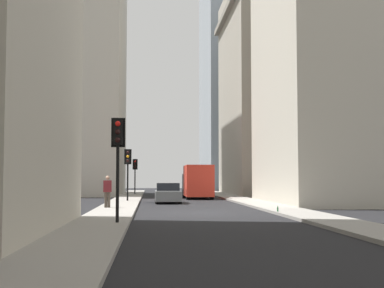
% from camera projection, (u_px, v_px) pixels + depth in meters
% --- Properties ---
extents(ground_plane, '(135.00, 135.00, 0.00)m').
position_uv_depth(ground_plane, '(202.00, 213.00, 26.99)').
color(ground_plane, black).
extents(sidewalk_right, '(90.00, 2.20, 0.14)m').
position_uv_depth(sidewalk_right, '(113.00, 212.00, 26.64)').
color(sidewalk_right, gray).
rests_on(sidewalk_right, ground_plane).
extents(sidewalk_left, '(90.00, 2.20, 0.14)m').
position_uv_depth(sidewalk_left, '(290.00, 211.00, 27.34)').
color(sidewalk_left, gray).
rests_on(sidewalk_left, ground_plane).
extents(building_left_far, '(16.53, 10.50, 22.24)m').
position_uv_depth(building_left_far, '(275.00, 91.00, 57.17)').
color(building_left_far, '#A8A091').
rests_on(building_left_far, ground_plane).
extents(building_right_far, '(15.10, 10.50, 28.65)m').
position_uv_depth(building_right_far, '(76.00, 60.00, 56.66)').
color(building_right_far, '#B7B2A5').
rests_on(building_right_far, ground_plane).
extents(delivery_truck, '(6.46, 2.25, 2.84)m').
position_uv_depth(delivery_truck, '(197.00, 182.00, 45.97)').
color(delivery_truck, red).
rests_on(delivery_truck, ground_plane).
extents(hatchback_grey, '(4.30, 1.78, 1.42)m').
position_uv_depth(hatchback_grey, '(168.00, 194.00, 37.68)').
color(hatchback_grey, slate).
rests_on(hatchback_grey, ground_plane).
extents(traffic_light_foreground, '(0.43, 0.52, 3.87)m').
position_uv_depth(traffic_light_foreground, '(118.00, 145.00, 19.71)').
color(traffic_light_foreground, black).
rests_on(traffic_light_foreground, sidewalk_right).
extents(traffic_light_midblock, '(0.43, 0.52, 3.73)m').
position_uv_depth(traffic_light_midblock, '(128.00, 163.00, 38.58)').
color(traffic_light_midblock, black).
rests_on(traffic_light_midblock, sidewalk_right).
extents(traffic_light_far_junction, '(0.43, 0.52, 3.62)m').
position_uv_depth(traffic_light_far_junction, '(135.00, 168.00, 55.88)').
color(traffic_light_far_junction, black).
rests_on(traffic_light_far_junction, sidewalk_right).
extents(pedestrian, '(0.26, 0.44, 1.76)m').
position_uv_depth(pedestrian, '(107.00, 190.00, 29.44)').
color(pedestrian, '#473D33').
rests_on(pedestrian, sidewalk_right).
extents(discarded_bottle, '(0.07, 0.07, 0.27)m').
position_uv_depth(discarded_bottle, '(278.00, 209.00, 25.92)').
color(discarded_bottle, '#236033').
rests_on(discarded_bottle, sidewalk_left).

